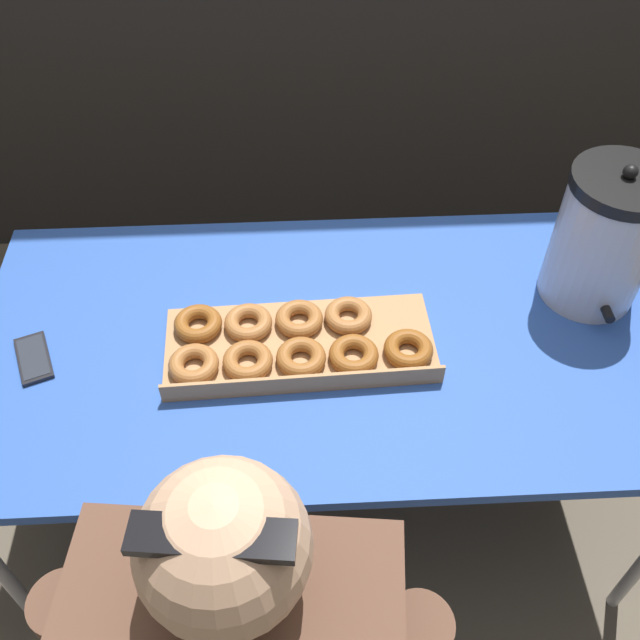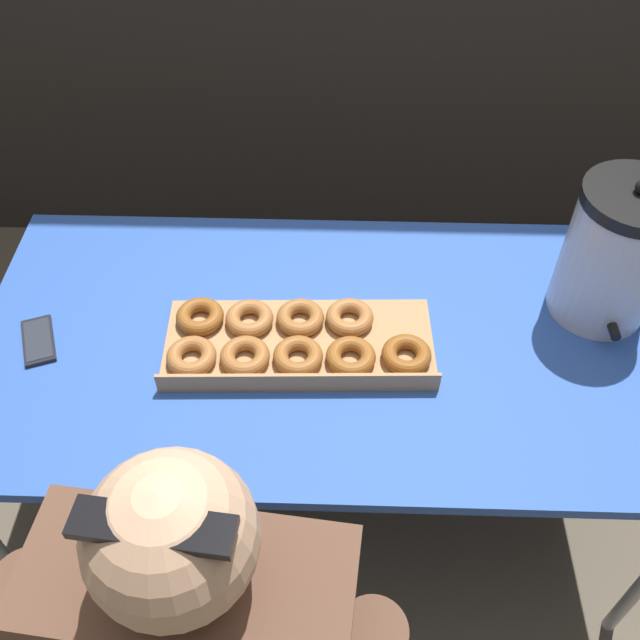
{
  "view_description": "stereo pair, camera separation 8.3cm",
  "coord_description": "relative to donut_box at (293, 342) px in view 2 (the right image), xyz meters",
  "views": [
    {
      "loc": [
        -0.07,
        -1.04,
        1.92
      ],
      "look_at": [
        -0.02,
        0.0,
        0.77
      ],
      "focal_mm": 40.0,
      "sensor_mm": 36.0,
      "label": 1
    },
    {
      "loc": [
        0.01,
        -1.04,
        1.92
      ],
      "look_at": [
        -0.02,
        0.0,
        0.77
      ],
      "focal_mm": 40.0,
      "sensor_mm": 36.0,
      "label": 2
    }
  ],
  "objects": [
    {
      "name": "donut_box",
      "position": [
        0.0,
        0.0,
        0.0
      ],
      "size": [
        0.6,
        0.27,
        0.05
      ],
      "rotation": [
        0.0,
        0.0,
        0.04
      ],
      "color": "tan",
      "rests_on": "folding_table"
    },
    {
      "name": "coffee_urn",
      "position": [
        0.7,
        0.15,
        0.14
      ],
      "size": [
        0.23,
        0.26,
        0.36
      ],
      "color": "silver",
      "rests_on": "folding_table"
    },
    {
      "name": "folding_table",
      "position": [
        0.08,
        0.03,
        -0.06
      ],
      "size": [
        1.58,
        0.81,
        0.71
      ],
      "color": "#2D56B2",
      "rests_on": "ground"
    },
    {
      "name": "ground_plane",
      "position": [
        0.08,
        0.03,
        -0.73
      ],
      "size": [
        12.0,
        12.0,
        0.0
      ],
      "primitive_type": "plane",
      "color": "brown"
    },
    {
      "name": "cell_phone",
      "position": [
        -0.57,
        0.0,
        -0.02
      ],
      "size": [
        0.11,
        0.15,
        0.01
      ],
      "rotation": [
        0.0,
        0.0,
        0.37
      ],
      "color": "black",
      "rests_on": "folding_table"
    }
  ]
}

